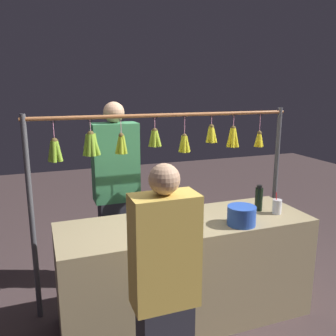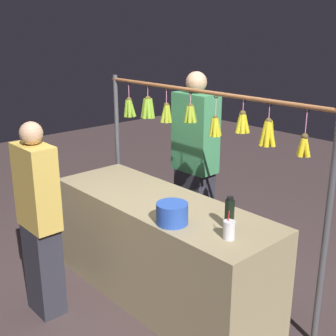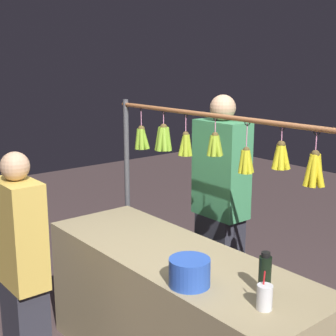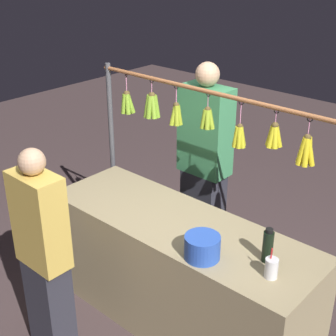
{
  "view_description": "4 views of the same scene",
  "coord_description": "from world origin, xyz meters",
  "px_view_note": "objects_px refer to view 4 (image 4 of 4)",
  "views": [
    {
      "loc": [
        1.07,
        2.47,
        1.92
      ],
      "look_at": [
        0.16,
        0.0,
        1.32
      ],
      "focal_mm": 38.15,
      "sensor_mm": 36.0,
      "label": 1
    },
    {
      "loc": [
        -2.44,
        2.12,
        2.17
      ],
      "look_at": [
        -0.09,
        0.0,
        1.16
      ],
      "focal_mm": 47.4,
      "sensor_mm": 36.0,
      "label": 2
    },
    {
      "loc": [
        -2.15,
        1.8,
        2.05
      ],
      "look_at": [
        0.07,
        0.0,
        1.4
      ],
      "focal_mm": 51.78,
      "sensor_mm": 36.0,
      "label": 3
    },
    {
      "loc": [
        -1.87,
        2.2,
        2.64
      ],
      "look_at": [
        0.1,
        0.0,
        1.25
      ],
      "focal_mm": 52.11,
      "sensor_mm": 36.0,
      "label": 4
    }
  ],
  "objects_px": {
    "drink_cup": "(271,268)",
    "vendor_person": "(204,168)",
    "water_bottle": "(268,246)",
    "customer_person": "(44,259)",
    "blue_bucket": "(202,247)"
  },
  "relations": [
    {
      "from": "water_bottle",
      "to": "customer_person",
      "type": "xyz_separation_m",
      "value": [
        1.16,
        0.81,
        -0.21
      ]
    },
    {
      "from": "water_bottle",
      "to": "vendor_person",
      "type": "xyz_separation_m",
      "value": [
        1.08,
        -0.77,
        -0.09
      ]
    },
    {
      "from": "blue_bucket",
      "to": "customer_person",
      "type": "height_order",
      "value": "customer_person"
    },
    {
      "from": "customer_person",
      "to": "water_bottle",
      "type": "bearing_deg",
      "value": -144.97
    },
    {
      "from": "vendor_person",
      "to": "customer_person",
      "type": "bearing_deg",
      "value": 87.32
    },
    {
      "from": "water_bottle",
      "to": "drink_cup",
      "type": "xyz_separation_m",
      "value": [
        -0.1,
        0.12,
        -0.05
      ]
    },
    {
      "from": "drink_cup",
      "to": "vendor_person",
      "type": "height_order",
      "value": "vendor_person"
    },
    {
      "from": "drink_cup",
      "to": "customer_person",
      "type": "xyz_separation_m",
      "value": [
        1.26,
        0.69,
        -0.17
      ]
    },
    {
      "from": "water_bottle",
      "to": "drink_cup",
      "type": "distance_m",
      "value": 0.16
    },
    {
      "from": "drink_cup",
      "to": "customer_person",
      "type": "bearing_deg",
      "value": 28.75
    },
    {
      "from": "drink_cup",
      "to": "customer_person",
      "type": "relative_size",
      "value": 0.12
    },
    {
      "from": "drink_cup",
      "to": "customer_person",
      "type": "distance_m",
      "value": 1.45
    },
    {
      "from": "vendor_person",
      "to": "blue_bucket",
      "type": "bearing_deg",
      "value": 127.46
    },
    {
      "from": "blue_bucket",
      "to": "drink_cup",
      "type": "height_order",
      "value": "drink_cup"
    },
    {
      "from": "blue_bucket",
      "to": "customer_person",
      "type": "bearing_deg",
      "value": 34.44
    }
  ]
}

